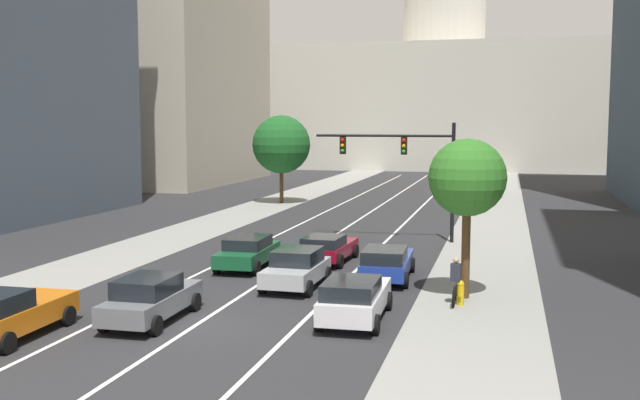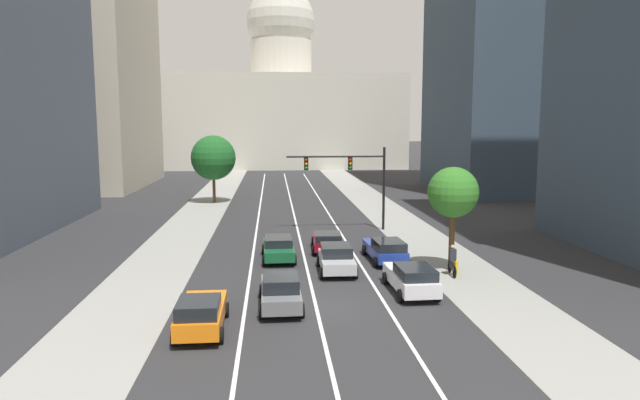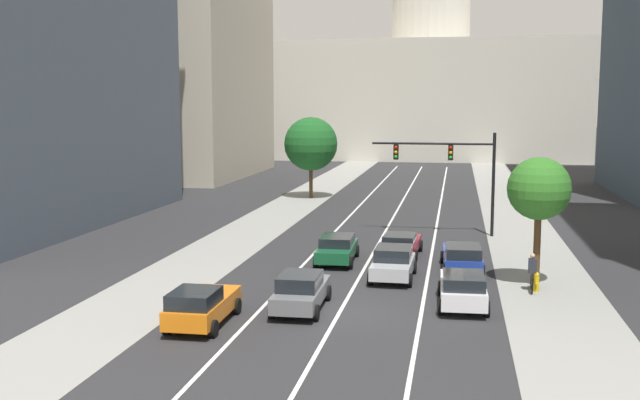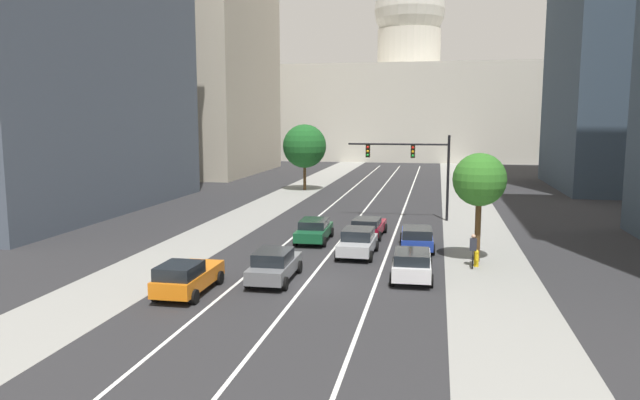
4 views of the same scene
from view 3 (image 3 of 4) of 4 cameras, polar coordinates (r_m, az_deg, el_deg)
name	(u,v)px [view 3 (image 3 of 4)]	position (r m, az deg, el deg)	size (l,w,h in m)	color
ground_plane	(407,194)	(69.91, 6.58, 0.48)	(400.00, 400.00, 0.00)	#2B2B2D
sidewalk_left	(303,198)	(66.14, -1.27, 0.13)	(4.51, 130.00, 0.01)	gray
sidewalk_right	(507,203)	(64.94, 13.98, -0.22)	(4.51, 130.00, 0.01)	gray
lane_stripe_left	(349,217)	(55.44, 2.21, -1.28)	(0.16, 90.00, 0.01)	white
lane_stripe_center	(393,218)	(55.08, 5.54, -1.36)	(0.16, 90.00, 0.01)	white
lane_stripe_right	(438,219)	(54.92, 8.91, -1.45)	(0.16, 90.00, 0.01)	white
capitol_building	(429,86)	(120.36, 8.29, 8.55)	(45.49, 28.47, 35.85)	beige
car_orange	(201,305)	(28.93, -8.97, -7.88)	(2.00, 4.50, 1.56)	orange
car_blue	(462,257)	(38.18, 10.71, -4.23)	(2.20, 4.82, 1.46)	#1E389E
car_white	(463,288)	(31.73, 10.76, -6.56)	(2.12, 4.65, 1.51)	silver
car_gray	(301,291)	(30.74, -1.46, -6.89)	(2.02, 4.57, 1.54)	slate
car_crimson	(401,244)	(41.38, 6.17, -3.30)	(2.16, 4.26, 1.35)	maroon
car_silver	(393,263)	(36.12, 5.56, -4.75)	(2.09, 4.12, 1.53)	#B2B5BA
car_green	(337,248)	(39.74, 1.30, -3.66)	(2.11, 4.61, 1.41)	#14512D
traffic_signal_mast	(454,164)	(48.07, 10.12, 2.73)	(7.72, 0.39, 6.51)	black
fire_hydrant	(536,282)	(34.97, 16.05, -5.97)	(0.26, 0.35, 0.91)	yellow
cyclist	(532,273)	(34.94, 15.77, -5.32)	(0.37, 1.70, 1.72)	black
street_tree_mid_left	(311,144)	(65.98, -0.70, 4.26)	(4.68, 4.68, 7.11)	#51381E
street_tree_far_right	(539,189)	(35.46, 16.25, 0.77)	(2.86, 2.86, 5.94)	#51381E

